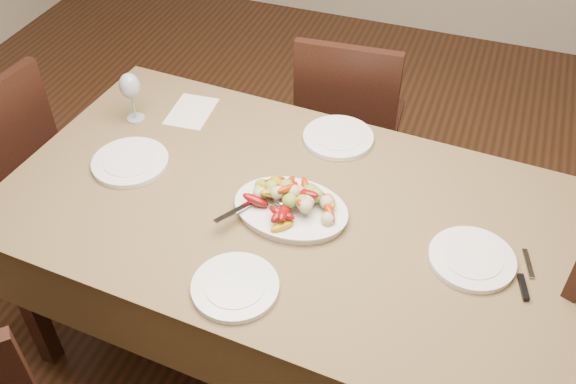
# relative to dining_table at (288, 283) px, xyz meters

# --- Properties ---
(dining_table) EXTENTS (1.90, 1.15, 0.76)m
(dining_table) POSITION_rel_dining_table_xyz_m (0.00, 0.00, 0.00)
(dining_table) COLOR brown
(dining_table) RESTS_ON ground
(chair_far) EXTENTS (0.45, 0.45, 0.95)m
(chair_far) POSITION_rel_dining_table_xyz_m (-0.03, 0.89, 0.10)
(chair_far) COLOR black
(chair_far) RESTS_ON ground
(serving_platter) EXTENTS (0.37, 0.28, 0.02)m
(serving_platter) POSITION_rel_dining_table_xyz_m (0.02, -0.03, 0.39)
(serving_platter) COLOR white
(serving_platter) RESTS_ON dining_table
(roasted_vegetables) EXTENTS (0.30, 0.21, 0.09)m
(roasted_vegetables) POSITION_rel_dining_table_xyz_m (0.02, -0.03, 0.45)
(roasted_vegetables) COLOR #730707
(roasted_vegetables) RESTS_ON serving_platter
(serving_spoon) EXTENTS (0.28, 0.18, 0.03)m
(serving_spoon) POSITION_rel_dining_table_xyz_m (-0.05, -0.06, 0.43)
(serving_spoon) COLOR #9EA0A8
(serving_spoon) RESTS_ON serving_platter
(plate_left) EXTENTS (0.26, 0.26, 0.02)m
(plate_left) POSITION_rel_dining_table_xyz_m (-0.58, 0.01, 0.39)
(plate_left) COLOR white
(plate_left) RESTS_ON dining_table
(plate_right) EXTENTS (0.25, 0.25, 0.02)m
(plate_right) POSITION_rel_dining_table_xyz_m (0.58, -0.03, 0.39)
(plate_right) COLOR white
(plate_right) RESTS_ON dining_table
(plate_far) EXTENTS (0.25, 0.25, 0.02)m
(plate_far) POSITION_rel_dining_table_xyz_m (0.05, 0.39, 0.39)
(plate_far) COLOR white
(plate_far) RESTS_ON dining_table
(plate_near) EXTENTS (0.25, 0.25, 0.02)m
(plate_near) POSITION_rel_dining_table_xyz_m (-0.02, -0.37, 0.39)
(plate_near) COLOR white
(plate_near) RESTS_ON dining_table
(wine_glass) EXTENTS (0.08, 0.08, 0.20)m
(wine_glass) POSITION_rel_dining_table_xyz_m (-0.69, 0.25, 0.48)
(wine_glass) COLOR #8C99A5
(wine_glass) RESTS_ON dining_table
(menu_card) EXTENTS (0.17, 0.22, 0.00)m
(menu_card) POSITION_rel_dining_table_xyz_m (-0.52, 0.36, 0.38)
(menu_card) COLOR silver
(menu_card) RESTS_ON dining_table
(table_knife) EXTENTS (0.07, 0.20, 0.01)m
(table_knife) POSITION_rel_dining_table_xyz_m (0.73, -0.05, 0.38)
(table_knife) COLOR #9EA0A8
(table_knife) RESTS_ON dining_table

